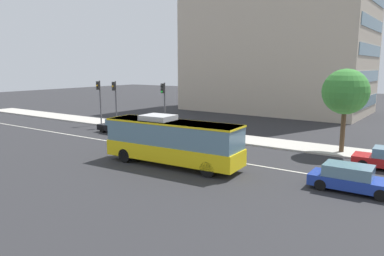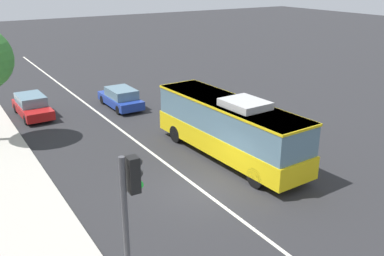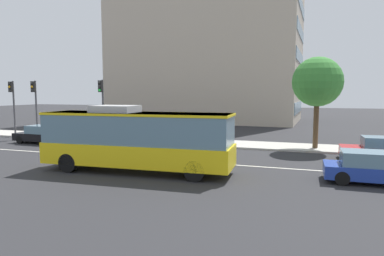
% 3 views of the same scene
% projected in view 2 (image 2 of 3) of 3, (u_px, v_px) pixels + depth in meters
% --- Properties ---
extents(ground_plane, '(160.00, 160.00, 0.00)m').
position_uv_depth(ground_plane, '(200.00, 189.00, 19.57)').
color(ground_plane, '#28282B').
extents(sidewalk_kerb, '(80.00, 3.61, 0.14)m').
position_uv_depth(sidewalk_kerb, '(33.00, 238.00, 15.87)').
color(sidewalk_kerb, '#B2ADA3').
rests_on(sidewalk_kerb, ground_plane).
extents(lane_centre_line, '(76.00, 0.16, 0.01)m').
position_uv_depth(lane_centre_line, '(200.00, 189.00, 19.57)').
color(lane_centre_line, silver).
rests_on(lane_centre_line, ground_plane).
extents(transit_bus, '(10.11, 2.97, 3.46)m').
position_uv_depth(transit_bus, '(229.00, 125.00, 22.34)').
color(transit_bus, yellow).
rests_on(transit_bus, ground_plane).
extents(sedan_blue, '(4.51, 1.84, 1.46)m').
position_uv_depth(sedan_blue, '(121.00, 98.00, 31.09)').
color(sedan_blue, '#1E3899').
rests_on(sedan_blue, ground_plane).
extents(sedan_red, '(4.54, 1.90, 1.46)m').
position_uv_depth(sedan_red, '(32.00, 106.00, 29.24)').
color(sedan_red, '#B21919').
rests_on(sedan_red, ground_plane).
extents(traffic_light_near_corner, '(0.33, 0.62, 5.20)m').
position_uv_depth(traffic_light_near_corner, '(131.00, 214.00, 10.89)').
color(traffic_light_near_corner, '#47474C').
rests_on(traffic_light_near_corner, ground_plane).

